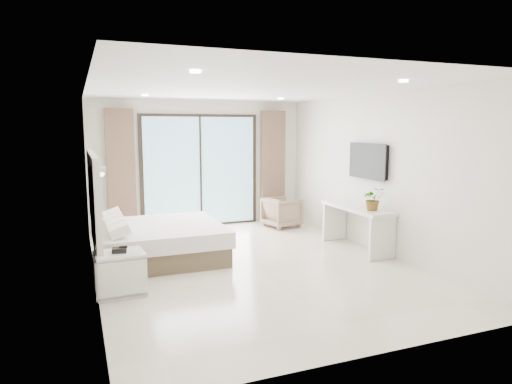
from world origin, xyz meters
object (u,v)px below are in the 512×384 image
(console_desk, at_px, (357,218))
(nightstand, at_px, (120,273))
(bed, at_px, (157,241))
(armchair, at_px, (282,211))

(console_desk, bearing_deg, nightstand, -169.49)
(bed, distance_m, nightstand, 1.60)
(armchair, bearing_deg, bed, 105.06)
(bed, relative_size, console_desk, 1.23)
(console_desk, distance_m, armchair, 2.21)
(nightstand, distance_m, console_desk, 4.14)
(nightstand, relative_size, console_desk, 0.38)
(console_desk, xyz_separation_m, armchair, (-0.44, 2.16, -0.22))
(bed, bearing_deg, nightstand, -116.42)
(bed, height_order, armchair, same)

